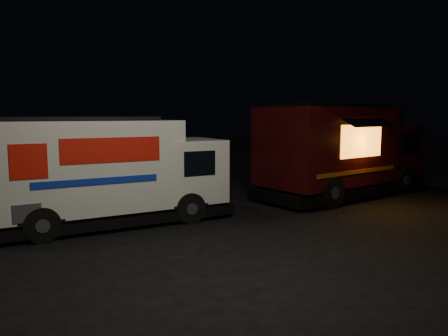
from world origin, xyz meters
The scene contains 3 objects.
ground centered at (0.00, 0.00, 0.00)m, with size 80.00×80.00×0.00m, color black.
white_truck centered at (-1.44, 1.70, 1.38)m, with size 6.08×2.07×2.76m, color silver, non-canonical shape.
red_truck centered at (6.60, 1.39, 1.58)m, with size 6.78×2.49×3.16m, color #360B09, non-canonical shape.
Camera 1 is at (-4.87, -9.18, 2.80)m, focal length 35.00 mm.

